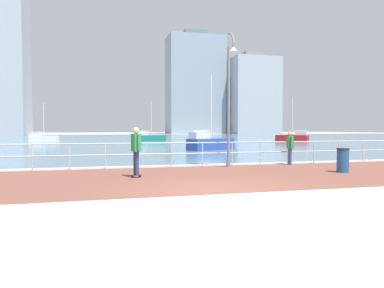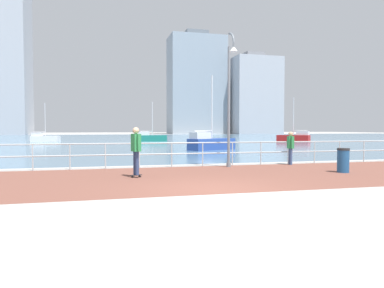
# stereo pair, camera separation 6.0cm
# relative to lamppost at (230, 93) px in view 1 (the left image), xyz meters

# --- Properties ---
(ground) EXTENTS (220.00, 220.00, 0.00)m
(ground) POSITION_rel_lamppost_xyz_m (-2.40, 34.67, -3.19)
(ground) COLOR #ADAAA5
(brick_paving) EXTENTS (28.00, 6.69, 0.01)m
(brick_paving) POSITION_rel_lamppost_xyz_m (-2.40, -2.59, -3.19)
(brick_paving) COLOR brown
(brick_paving) RESTS_ON ground
(harbor_water) EXTENTS (180.00, 88.00, 0.00)m
(harbor_water) POSITION_rel_lamppost_xyz_m (-2.40, 45.75, -3.19)
(harbor_water) COLOR slate
(harbor_water) RESTS_ON ground
(waterfront_railing) EXTENTS (25.25, 0.06, 1.07)m
(waterfront_railing) POSITION_rel_lamppost_xyz_m (-2.40, 0.75, -2.45)
(waterfront_railing) COLOR #B2BCC1
(waterfront_railing) RESTS_ON ground
(lamppost) EXTENTS (0.36, 0.82, 5.77)m
(lamppost) POSITION_rel_lamppost_xyz_m (0.00, 0.00, 0.00)
(lamppost) COLOR slate
(lamppost) RESTS_ON ground
(skateboarder) EXTENTS (0.41, 0.55, 1.72)m
(skateboarder) POSITION_rel_lamppost_xyz_m (-4.22, -2.23, -2.16)
(skateboarder) COLOR black
(skateboarder) RESTS_ON ground
(bystander) EXTENTS (0.31, 0.56, 1.53)m
(bystander) POSITION_rel_lamppost_xyz_m (3.12, 0.40, -2.30)
(bystander) COLOR #384C7A
(bystander) RESTS_ON ground
(trash_bin) EXTENTS (0.46, 0.46, 0.93)m
(trash_bin) POSITION_rel_lamppost_xyz_m (3.53, -2.78, -2.72)
(trash_bin) COLOR navy
(trash_bin) RESTS_ON ground
(sailboat_navy) EXTENTS (3.65, 1.96, 4.90)m
(sailboat_navy) POSITION_rel_lamppost_xyz_m (-12.29, 34.42, -2.72)
(sailboat_navy) COLOR white
(sailboat_navy) RESTS_ON ground
(sailboat_red) EXTENTS (4.26, 3.08, 5.82)m
(sailboat_red) POSITION_rel_lamppost_xyz_m (2.98, 12.44, -2.64)
(sailboat_red) COLOR #284799
(sailboat_red) RESTS_ON ground
(sailboat_yellow) EXTENTS (3.64, 3.74, 5.59)m
(sailboat_yellow) POSITION_rel_lamppost_xyz_m (18.35, 26.30, -2.66)
(sailboat_yellow) COLOR #B21E1E
(sailboat_yellow) RESTS_ON ground
(sailboat_blue) EXTENTS (3.73, 1.26, 5.20)m
(sailboat_blue) POSITION_rel_lamppost_xyz_m (1.12, 32.69, -2.70)
(sailboat_blue) COLOR #197266
(sailboat_blue) RESTS_ON ground
(tower_brick) EXTENTS (17.85, 10.77, 33.21)m
(tower_brick) POSITION_rel_lamppost_xyz_m (25.10, 99.34, 12.58)
(tower_brick) COLOR #8493A3
(tower_brick) RESTS_ON ground
(tower_glass) EXTENTS (14.97, 15.01, 26.19)m
(tower_glass) POSITION_rel_lamppost_xyz_m (42.93, 95.35, 9.07)
(tower_glass) COLOR #A3A8B2
(tower_glass) RESTS_ON ground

